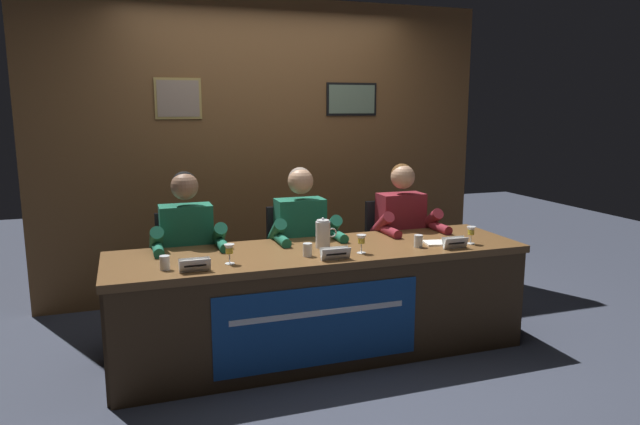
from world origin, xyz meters
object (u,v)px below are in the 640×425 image
at_px(juice_glass_right, 471,232).
at_px(water_pitcher_central, 323,234).
at_px(chair_right, 393,258).
at_px(water_cup_left, 165,264).
at_px(panelist_left, 188,247).
at_px(chair_center, 296,267).
at_px(chair_left, 187,277).
at_px(document_stack_right, 440,243).
at_px(panelist_center, 303,238).
at_px(panelist_right, 405,230).
at_px(nameplate_center, 336,253).
at_px(juice_glass_left, 229,250).
at_px(nameplate_left, 195,265).
at_px(juice_glass_center, 361,240).
at_px(water_cup_right, 418,242).
at_px(nameplate_right, 455,243).
at_px(water_cup_center, 308,250).
at_px(conference_table, 325,287).

relative_size(juice_glass_right, water_pitcher_central, 0.59).
relative_size(chair_right, juice_glass_right, 7.39).
distance_m(water_cup_left, juice_glass_right, 2.08).
relative_size(panelist_left, chair_center, 1.36).
bearing_deg(juice_glass_right, chair_left, 157.28).
bearing_deg(juice_glass_right, document_stack_right, 159.22).
distance_m(panelist_center, chair_right, 0.91).
distance_m(panelist_right, document_stack_right, 0.51).
relative_size(nameplate_center, document_stack_right, 0.81).
bearing_deg(juice_glass_left, juice_glass_right, -0.96).
bearing_deg(chair_left, water_cup_left, -104.21).
distance_m(nameplate_left, panelist_center, 1.09).
relative_size(juice_glass_left, water_cup_left, 1.46).
height_order(chair_left, nameplate_center, chair_left).
height_order(panelist_left, panelist_center, same).
xyz_separation_m(nameplate_left, water_pitcher_central, (0.90, 0.31, 0.05)).
distance_m(juice_glass_center, water_cup_right, 0.44).
xyz_separation_m(water_cup_left, nameplate_right, (1.90, -0.10, 0.00)).
height_order(nameplate_left, water_cup_center, water_cup_center).
xyz_separation_m(water_cup_left, chair_center, (1.03, 0.77, -0.32)).
bearing_deg(chair_right, document_stack_right, -89.48).
height_order(nameplate_left, juice_glass_center, juice_glass_center).
bearing_deg(chair_left, water_cup_center, -46.67).
bearing_deg(juice_glass_left, water_cup_left, -179.37).
relative_size(nameplate_left, water_cup_left, 2.13).
bearing_deg(panelist_center, nameplate_left, -142.70).
xyz_separation_m(conference_table, panelist_right, (0.84, 0.48, 0.23)).
bearing_deg(water_cup_right, chair_left, 153.17).
bearing_deg(water_pitcher_central, panelist_left, 157.91).
xyz_separation_m(juice_glass_right, document_stack_right, (-0.20, 0.08, -0.08)).
bearing_deg(panelist_center, water_cup_right, -40.32).
bearing_deg(chair_right, water_pitcher_central, -145.58).
relative_size(nameplate_left, water_pitcher_central, 0.86).
distance_m(juice_glass_left, water_cup_left, 0.39).
bearing_deg(panelist_right, chair_center, 166.57).
height_order(panelist_center, document_stack_right, panelist_center).
relative_size(conference_table, juice_glass_right, 22.71).
height_order(nameplate_right, water_pitcher_central, water_pitcher_central).
height_order(juice_glass_center, water_pitcher_central, water_pitcher_central).
distance_m(panelist_right, juice_glass_right, 0.63).
bearing_deg(water_cup_left, nameplate_left, -30.86).
xyz_separation_m(juice_glass_left, chair_center, (0.65, 0.76, -0.37)).
height_order(conference_table, chair_center, chair_center).
xyz_separation_m(water_cup_right, water_pitcher_central, (-0.62, 0.20, 0.06)).
relative_size(juice_glass_center, document_stack_right, 0.53).
xyz_separation_m(chair_center, panelist_right, (0.84, -0.20, 0.28)).
relative_size(chair_left, nameplate_left, 5.06).
height_order(chair_center, water_cup_right, chair_center).
distance_m(chair_left, juice_glass_center, 1.37).
height_order(conference_table, chair_left, chair_left).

